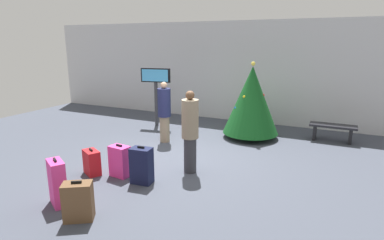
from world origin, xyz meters
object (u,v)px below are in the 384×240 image
Objects in this scene: traveller_0 at (190,130)px; suitcase_3 at (142,166)px; waiting_bench at (333,129)px; suitcase_4 at (78,202)px; suitcase_2 at (57,183)px; traveller_1 at (164,111)px; holiday_tree at (252,100)px; flight_info_kiosk at (156,85)px; suitcase_0 at (92,162)px; suitcase_1 at (120,161)px.

traveller_0 reaches higher than suitcase_3.
waiting_bench is 7.10m from suitcase_4.
waiting_bench is 1.49× the size of suitcase_2.
traveller_0 reaches higher than suitcase_2.
traveller_1 is 2.02× the size of suitcase_2.
suitcase_4 is (-0.13, -1.57, -0.06)m from suitcase_3.
waiting_bench is at bearing 55.42° from suitcase_2.
suitcase_2 reaches higher than suitcase_4.
holiday_tree reaches higher than flight_info_kiosk.
traveller_1 is at bearing -154.18° from waiting_bench.
suitcase_4 is at bearing -17.85° from suitcase_2.
flight_info_kiosk is 1.93m from traveller_1.
suitcase_0 is 0.73× the size of suitcase_3.
suitcase_0 is (-4.52, -4.72, -0.09)m from waiting_bench.
flight_info_kiosk is at bearing 128.55° from traveller_1.
suitcase_1 reaches higher than suitcase_0.
suitcase_2 is 1.09× the size of suitcase_3.
waiting_bench is 6.00m from suitcase_1.
suitcase_1 is at bearing -113.86° from holiday_tree.
flight_info_kiosk is at bearing 117.86° from suitcase_3.
suitcase_2 is (-1.93, -5.32, -0.72)m from holiday_tree.
suitcase_2 is at bearing -87.79° from traveller_1.
flight_info_kiosk is at bearing 111.20° from suitcase_1.
holiday_tree reaches higher than traveller_0.
waiting_bench is (5.45, 0.60, -1.01)m from flight_info_kiosk.
traveller_0 is 2.74m from suitcase_2.
suitcase_0 is 1.22m from suitcase_3.
traveller_1 is at bearing 98.30° from suitcase_1.
waiting_bench is at bearing 49.28° from suitcase_1.
suitcase_3 is (-3.31, -4.63, 0.02)m from waiting_bench.
flight_info_kiosk reaches higher than suitcase_4.
flight_info_kiosk is 2.75× the size of suitcase_1.
suitcase_1 is (-3.91, -4.55, -0.02)m from waiting_bench.
flight_info_kiosk is at bearing 131.53° from traveller_0.
suitcase_0 is at bearing -95.29° from traveller_1.
traveller_0 reaches higher than suitcase_1.
traveller_0 reaches higher than suitcase_0.
suitcase_2 is (0.15, -3.92, -0.49)m from traveller_1.
holiday_tree is 4.32m from suitcase_1.
holiday_tree is at bearing 70.08° from suitcase_2.
suitcase_3 is at bearing 59.03° from suitcase_2.
holiday_tree reaches higher than suitcase_4.
traveller_0 reaches higher than traveller_1.
traveller_1 is (-2.08, -1.40, -0.24)m from holiday_tree.
traveller_0 is at bearing -125.92° from waiting_bench.
suitcase_0 is at bearing 126.03° from suitcase_4.
suitcase_1 is at bearing -130.72° from waiting_bench.
suitcase_1 is at bearing 16.19° from suitcase_0.
traveller_1 is 3.95m from suitcase_2.
traveller_1 is at bearing -51.45° from flight_info_kiosk.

